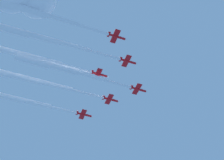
% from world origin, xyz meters
% --- Properties ---
extents(jet_lead, '(67.81, 27.98, 3.83)m').
position_xyz_m(jet_lead, '(-26.50, 9.29, 156.64)').
color(jet_lead, red).
extents(jet_port_inner, '(75.77, 31.89, 3.85)m').
position_xyz_m(jet_port_inner, '(-37.35, 28.30, 158.94)').
color(jet_port_inner, red).
extents(jet_starboard_inner, '(71.09, 30.01, 3.87)m').
position_xyz_m(jet_starboard_inner, '(-43.44, 1.49, 159.39)').
color(jet_starboard_inner, red).
extents(jet_port_mid, '(70.67, 30.20, 3.89)m').
position_xyz_m(jet_port_mid, '(-48.82, 18.06, 160.44)').
color(jet_port_mid, red).
extents(jet_starboard_mid, '(66.46, 29.04, 3.82)m').
position_xyz_m(jet_starboard_mid, '(-36.95, 42.91, 156.67)').
color(jet_starboard_mid, red).
extents(jet_port_outer, '(68.21, 27.96, 3.78)m').
position_xyz_m(jet_port_outer, '(-56.38, -8.98, 157.15)').
color(jet_port_outer, red).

